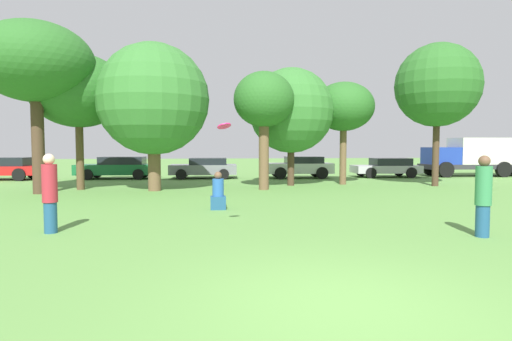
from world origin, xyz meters
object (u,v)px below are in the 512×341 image
tree_5 (344,107)px  tree_6 (437,86)px  tree_0 (36,63)px  tree_2 (153,100)px  parked_car_red (6,168)px  tree_4 (291,111)px  person_catcher (483,196)px  tree_3 (264,101)px  frisbee (224,126)px  bystander_sitting (218,194)px  parked_car_white (300,167)px  parked_car_grey (204,168)px  person_thrower (50,193)px  tree_1 (78,91)px  parked_car_green (118,167)px  parked_car_silver (387,167)px  delivery_truck_blue (471,155)px

tree_5 → tree_6: 4.45m
tree_0 → tree_2: (4.46, 0.64, -1.30)m
tree_0 → parked_car_red: size_ratio=1.75×
tree_4 → tree_6: size_ratio=0.84×
person_catcher → tree_4: 12.16m
tree_3 → frisbee: bearing=-102.9°
frisbee → tree_3: bearing=77.1°
person_catcher → tree_2: tree_2 is taller
bystander_sitting → tree_4: 8.73m
parked_car_red → parked_car_white: bearing=-179.6°
tree_4 → tree_3: bearing=-131.9°
tree_0 → parked_car_grey: size_ratio=1.71×
person_thrower → frisbee: size_ratio=5.53×
tree_1 → tree_6: (16.43, -0.19, 0.48)m
tree_2 → tree_3: 4.73m
parked_car_red → parked_car_green: parked_car_green is taller
tree_0 → tree_6: bearing=4.1°
tree_2 → tree_3: bearing=-1.1°
tree_2 → person_thrower: bearing=-97.6°
bystander_sitting → tree_1: tree_1 is taller
tree_6 → parked_car_green: 17.79m
person_thrower → bystander_sitting: person_thrower is taller
tree_4 → tree_5: tree_4 is taller
frisbee → tree_2: size_ratio=0.05×
frisbee → bystander_sitting: frisbee is taller
bystander_sitting → tree_6: bearing=30.6°
tree_1 → bystander_sitting: bearing=-47.4°
parked_car_silver → parked_car_red: bearing=0.9°
tree_4 → bystander_sitting: bearing=-117.0°
person_thrower → parked_car_grey: person_thrower is taller
bystander_sitting → tree_0: bearing=144.8°
person_catcher → tree_3: size_ratio=0.33×
parked_car_grey → parked_car_white: size_ratio=0.99×
bystander_sitting → tree_1: (-5.89, 6.41, 3.83)m
parked_car_white → parked_car_silver: 5.51m
person_thrower → tree_3: tree_3 is taller
bystander_sitting → tree_6: 12.98m
parked_car_red → delivery_truck_blue: 28.10m
tree_6 → parked_car_green: (-16.11, 6.34, -4.12)m
tree_2 → delivery_truck_blue: 20.25m
delivery_truck_blue → frisbee: bearing=45.8°
tree_4 → parked_car_green: tree_4 is taller
person_catcher → tree_6: 12.46m
parked_car_red → parked_car_silver: parked_car_red is taller
tree_1 → tree_2: (3.29, -0.80, -0.41)m
tree_4 → tree_6: bearing=-8.6°
person_catcher → parked_car_white: 16.34m
frisbee → parked_car_grey: size_ratio=0.08×
frisbee → tree_6: bearing=43.0°
parked_car_white → parked_car_red: bearing=0.4°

